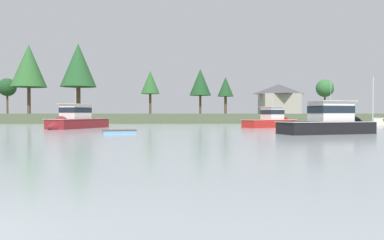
% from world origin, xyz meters
% --- Properties ---
extents(far_shore_bank, '(186.18, 49.21, 1.84)m').
position_xyz_m(far_shore_bank, '(0.00, 91.08, 0.92)').
color(far_shore_bank, '#4C563D').
rests_on(far_shore_bank, ground).
extents(cruiser_black, '(10.75, 5.78, 6.01)m').
position_xyz_m(cruiser_black, '(19.45, 30.89, 0.74)').
color(cruiser_black, black).
rests_on(cruiser_black, ground).
extents(cruiser_maroon, '(6.92, 10.98, 5.86)m').
position_xyz_m(cruiser_maroon, '(-8.70, 44.47, 0.73)').
color(cruiser_maroon, maroon).
rests_on(cruiser_maroon, ground).
extents(sailboat_cream, '(6.31, 3.76, 8.52)m').
position_xyz_m(sailboat_cream, '(38.17, 59.86, 0.19)').
color(sailboat_cream, beige).
rests_on(sailboat_cream, ground).
extents(cruiser_red, '(8.90, 6.66, 4.93)m').
position_xyz_m(cruiser_red, '(17.74, 47.81, 0.62)').
color(cruiser_red, '#B2231E').
rests_on(cruiser_red, ground).
extents(dinghy_skyblue, '(3.42, 2.15, 0.52)m').
position_xyz_m(dinghy_skyblue, '(-0.99, 31.31, 0.13)').
color(dinghy_skyblue, '#669ECC').
rests_on(dinghy_skyblue, ground).
extents(mooring_buoy_orange, '(0.37, 0.37, 0.42)m').
position_xyz_m(mooring_buoy_orange, '(21.70, 59.03, 0.07)').
color(mooring_buoy_orange, orange).
rests_on(mooring_buoy_orange, ground).
extents(shore_tree_right_mid, '(5.26, 5.26, 10.85)m').
position_xyz_m(shore_tree_right_mid, '(9.97, 89.73, 9.42)').
color(shore_tree_right_mid, brown).
rests_on(shore_tree_right_mid, far_shore_bank).
extents(shore_tree_inland_c, '(4.30, 4.30, 8.34)m').
position_xyz_m(shore_tree_inland_c, '(40.30, 89.06, 8.00)').
color(shore_tree_inland_c, brown).
rests_on(shore_tree_inland_c, far_shore_bank).
extents(shore_tree_inland_a, '(6.97, 6.97, 13.88)m').
position_xyz_m(shore_tree_inland_a, '(-25.32, 74.37, 11.41)').
color(shore_tree_inland_a, brown).
rests_on(shore_tree_inland_a, far_shore_bank).
extents(shore_tree_left_mid, '(4.24, 4.24, 8.38)m').
position_xyz_m(shore_tree_left_mid, '(-35.87, 89.20, 8.05)').
color(shore_tree_left_mid, brown).
rests_on(shore_tree_left_mid, far_shore_bank).
extents(shore_tree_center_left, '(7.07, 7.07, 14.01)m').
position_xyz_m(shore_tree_center_left, '(-15.30, 73.58, 11.46)').
color(shore_tree_center_left, brown).
rests_on(shore_tree_center_left, far_shore_bank).
extents(shore_tree_right, '(4.54, 4.54, 10.36)m').
position_xyz_m(shore_tree_right, '(-2.17, 90.10, 9.34)').
color(shore_tree_right, brown).
rests_on(shore_tree_right, far_shore_bank).
extents(shore_tree_center_right, '(3.82, 3.82, 8.80)m').
position_xyz_m(shore_tree_center_right, '(15.93, 88.25, 8.19)').
color(shore_tree_center_right, brown).
rests_on(shore_tree_center_right, far_shore_bank).
extents(cottage_behind_trees, '(9.04, 8.84, 6.96)m').
position_xyz_m(cottage_behind_trees, '(28.45, 86.91, 5.44)').
color(cottage_behind_trees, '#9E998E').
rests_on(cottage_behind_trees, far_shore_bank).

